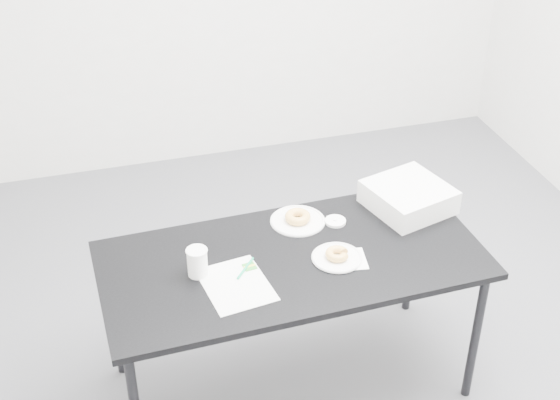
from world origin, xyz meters
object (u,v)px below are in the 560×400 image
object	(u,v)px
coffee_cup	(197,262)
bakery_box	(408,197)
table	(292,268)
plate_far	(298,221)
pen	(245,268)
donut_far	(298,217)
scorecard	(236,285)
donut_near	(337,254)
plate_near	(337,258)

from	to	relation	value
coffee_cup	bakery_box	xyz separation A→B (m)	(0.98, 0.21, -0.01)
table	plate_far	distance (m)	0.26
plate_far	coffee_cup	xyz separation A→B (m)	(-0.48, -0.24, 0.06)
pen	bakery_box	world-z (taller)	bakery_box
pen	donut_far	distance (m)	0.40
table	scorecard	distance (m)	0.29
donut_near	donut_far	world-z (taller)	donut_far
table	coffee_cup	size ratio (longest dim) A/B	13.17
scorecard	plate_far	world-z (taller)	plate_far
donut_near	plate_far	world-z (taller)	donut_near
scorecard	plate_far	distance (m)	0.49
plate_near	table	bearing A→B (deg)	160.87
pen	plate_near	distance (m)	0.37
plate_far	donut_far	bearing A→B (deg)	0.00
bakery_box	plate_far	bearing A→B (deg)	161.37
plate_near	bakery_box	distance (m)	0.51
plate_near	plate_far	size ratio (longest dim) A/B	0.87
plate_near	donut_near	xyz separation A→B (m)	(0.00, 0.00, 0.02)
bakery_box	scorecard	bearing A→B (deg)	-175.18
table	scorecard	world-z (taller)	scorecard
table	donut_far	world-z (taller)	donut_far
table	plate_far	world-z (taller)	plate_far
coffee_cup	scorecard	bearing A→B (deg)	-39.83
pen	donut_near	bearing A→B (deg)	-56.05
scorecard	plate_near	distance (m)	0.43
plate_far	donut_near	bearing A→B (deg)	-75.99
table	coffee_cup	xyz separation A→B (m)	(-0.39, -0.00, 0.11)
table	scorecard	xyz separation A→B (m)	(-0.26, -0.11, 0.05)
table	plate_near	bearing A→B (deg)	-20.85
scorecard	donut_near	size ratio (longest dim) A/B	3.17
scorecard	bakery_box	xyz separation A→B (m)	(0.86, 0.32, 0.05)
coffee_cup	bakery_box	distance (m)	1.01
table	donut_near	bearing A→B (deg)	-20.85
table	donut_near	world-z (taller)	donut_near
donut_near	coffee_cup	world-z (taller)	coffee_cup
plate_far	donut_far	distance (m)	0.02
plate_near	coffee_cup	world-z (taller)	coffee_cup
donut_near	plate_far	distance (m)	0.31
coffee_cup	bakery_box	size ratio (longest dim) A/B	0.37
pen	plate_far	size ratio (longest dim) A/B	0.60
plate_near	donut_far	size ratio (longest dim) A/B	1.85
table	plate_far	xyz separation A→B (m)	(0.10, 0.24, 0.06)
plate_near	bakery_box	world-z (taller)	bakery_box
donut_far	pen	bearing A→B (deg)	-138.64
bakery_box	donut_near	bearing A→B (deg)	-163.32
bakery_box	pen	bearing A→B (deg)	-179.09
donut_near	plate_far	size ratio (longest dim) A/B	0.41
donut_far	bakery_box	world-z (taller)	bakery_box
table	pen	distance (m)	0.21
plate_far	coffee_cup	distance (m)	0.54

